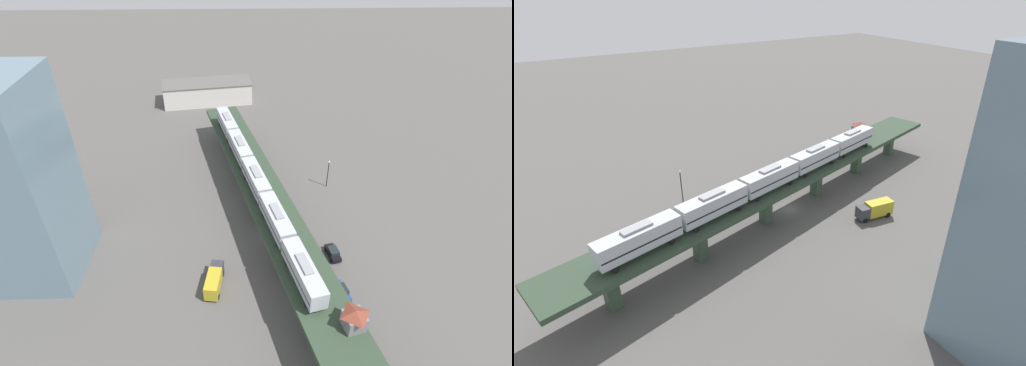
# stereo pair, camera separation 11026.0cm
# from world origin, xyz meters

# --- Properties ---
(ground_plane) EXTENTS (400.00, 400.00, 0.00)m
(ground_plane) POSITION_xyz_m (0.00, 0.00, 0.00)
(ground_plane) COLOR #514F4C
(elevated_viaduct) EXTENTS (31.72, 91.08, 7.37)m
(elevated_viaduct) POSITION_xyz_m (0.04, -0.17, 6.34)
(elevated_viaduct) COLOR #2C3D2C
(elevated_viaduct) RESTS_ON ground
(subway_train) EXTENTS (18.71, 61.03, 4.45)m
(subway_train) POSITION_xyz_m (-3.10, 6.21, 9.91)
(subway_train) COLOR #ADB2BA
(subway_train) RESTS_ON elevated_viaduct
(signal_hut) EXTENTS (3.94, 3.94, 3.40)m
(signal_hut) POSITION_xyz_m (9.34, -25.85, 9.17)
(signal_hut) COLOR slate
(signal_hut) RESTS_ON elevated_viaduct
(street_car_blue) EXTENTS (2.94, 4.72, 1.89)m
(street_car_blue) POSITION_xyz_m (10.87, -14.63, 0.94)
(street_car_blue) COLOR #233D93
(street_car_blue) RESTS_ON ground
(street_car_black) EXTENTS (2.65, 4.67, 1.89)m
(street_car_black) POSITION_xyz_m (11.12, -5.60, 0.94)
(street_car_black) COLOR black
(street_car_black) RESTS_ON ground
(delivery_truck) EXTENTS (3.17, 7.43, 3.20)m
(delivery_truck) POSITION_xyz_m (-10.82, -12.38, 1.76)
(delivery_truck) COLOR #333338
(delivery_truck) RESTS_ON ground
(street_lamp) EXTENTS (0.44, 0.44, 6.94)m
(street_lamp) POSITION_xyz_m (13.76, 16.86, 4.11)
(street_lamp) COLOR black
(street_lamp) RESTS_ON ground
(warehouse_building) EXTENTS (29.75, 14.29, 6.80)m
(warehouse_building) POSITION_xyz_m (-17.41, 65.29, 3.41)
(warehouse_building) COLOR beige
(warehouse_building) RESTS_ON ground
(office_tower) EXTENTS (16.00, 16.00, 36.00)m
(office_tower) POSITION_xyz_m (-42.55, -6.15, 18.00)
(office_tower) COLOR slate
(office_tower) RESTS_ON ground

